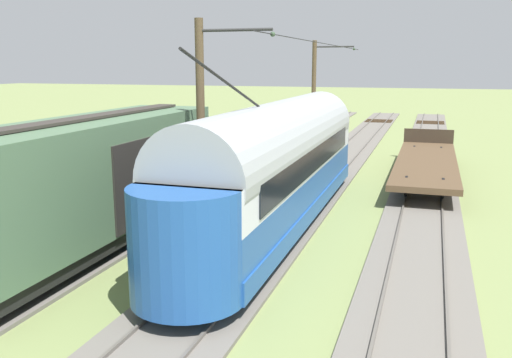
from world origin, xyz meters
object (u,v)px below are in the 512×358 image
catenary_pole_foreground (315,94)px  catenary_pole_mid_near (203,121)px  vintage_streetcar (278,162)px  spare_tie_stack (132,183)px  flatcar_adjacent (426,162)px  boxcar_far_siding (91,178)px

catenary_pole_foreground → catenary_pole_mid_near: (0.00, 18.30, 0.00)m
catenary_pole_foreground → vintage_streetcar: bearing=97.9°
vintage_streetcar → spare_tie_stack: size_ratio=7.24×
vintage_streetcar → catenary_pole_foreground: (2.42, -17.51, 1.39)m
flatcar_adjacent → spare_tie_stack: (12.59, 6.21, -0.59)m
flatcar_adjacent → vintage_streetcar: bearing=64.3°
vintage_streetcar → catenary_pole_foreground: bearing=-82.1°
flatcar_adjacent → catenary_pole_mid_near: catenary_pole_mid_near is taller
boxcar_far_siding → spare_tie_stack: (3.08, -7.57, -1.89)m
catenary_pole_foreground → spare_tie_stack: (5.42, 13.84, -3.38)m
boxcar_far_siding → spare_tie_stack: size_ratio=4.81×
flatcar_adjacent → catenary_pole_foreground: (7.17, -7.63, 2.79)m
catenary_pole_foreground → spare_tie_stack: 15.24m
vintage_streetcar → flatcar_adjacent: bearing=-115.7°
vintage_streetcar → catenary_pole_mid_near: bearing=18.3°
vintage_streetcar → flatcar_adjacent: (-4.76, -9.88, -1.40)m
flatcar_adjacent → boxcar_far_siding: size_ratio=1.11×
catenary_pole_mid_near → spare_tie_stack: 7.79m
spare_tie_stack → catenary_pole_foreground: bearing=-111.4°
boxcar_far_siding → catenary_pole_foreground: (-2.34, -21.41, 1.48)m
catenary_pole_foreground → spare_tie_stack: catenary_pole_foreground is taller
spare_tie_stack → boxcar_far_siding: bearing=112.1°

